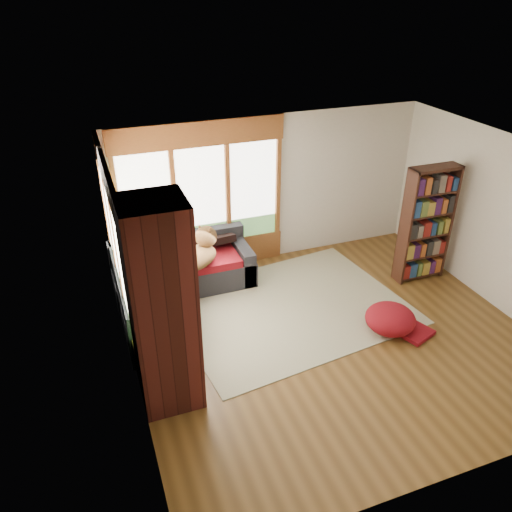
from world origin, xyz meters
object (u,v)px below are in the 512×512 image
object	(u,v)px
area_rug	(290,308)
dog_tan	(197,251)
pouf	(390,318)
brick_chimney	(163,309)
bookshelf	(426,225)
sectional_sofa	(172,284)
dog_brindle	(177,274)

from	to	relation	value
area_rug	dog_tan	distance (m)	1.70
pouf	dog_tan	size ratio (longest dim) A/B	0.71
pouf	dog_tan	bearing A→B (deg)	141.41
brick_chimney	dog_tan	world-z (taller)	brick_chimney
bookshelf	pouf	xyz separation A→B (m)	(-1.29, -1.11, -0.78)
sectional_sofa	area_rug	distance (m)	1.90
area_rug	dog_brindle	bearing A→B (deg)	166.04
brick_chimney	pouf	world-z (taller)	brick_chimney
sectional_sofa	dog_brindle	bearing A→B (deg)	-91.98
dog_tan	brick_chimney	bearing A→B (deg)	-147.83
bookshelf	area_rug	bearing A→B (deg)	-177.30
area_rug	dog_tan	world-z (taller)	dog_tan
area_rug	pouf	world-z (taller)	pouf
sectional_sofa	dog_tan	xyz separation A→B (m)	(0.44, 0.02, 0.48)
brick_chimney	bookshelf	world-z (taller)	brick_chimney
pouf	area_rug	bearing A→B (deg)	138.76
dog_tan	dog_brindle	bearing A→B (deg)	-165.85
sectional_sofa	area_rug	xyz separation A→B (m)	(1.66, -0.86, -0.30)
pouf	dog_tan	xyz separation A→B (m)	(-2.36, 1.88, 0.58)
brick_chimney	pouf	distance (m)	3.43
sectional_sofa	bookshelf	size ratio (longest dim) A/B	1.11
sectional_sofa	dog_tan	size ratio (longest dim) A/B	2.16
brick_chimney	bookshelf	xyz separation A→B (m)	(4.54, 1.30, -0.31)
sectional_sofa	dog_tan	bearing A→B (deg)	-1.83
sectional_sofa	area_rug	world-z (taller)	sectional_sofa
area_rug	pouf	bearing A→B (deg)	-41.24
pouf	dog_brindle	xyz separation A→B (m)	(-2.78, 1.41, 0.53)
area_rug	dog_brindle	distance (m)	1.84
dog_tan	area_rug	bearing A→B (deg)	-70.56
bookshelf	dog_tan	distance (m)	3.74
sectional_sofa	pouf	bearing A→B (deg)	-38.52
pouf	sectional_sofa	bearing A→B (deg)	146.43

